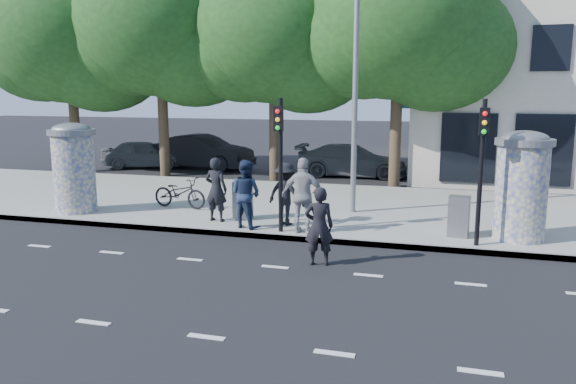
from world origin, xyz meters
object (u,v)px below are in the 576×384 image
(ad_column_left, at_px, (74,166))
(ped_c, at_px, (246,194))
(bicycle, at_px, (180,193))
(cabinet_right, at_px, (459,216))
(ad_column_right, at_px, (522,183))
(ped_d, at_px, (286,194))
(ped_b, at_px, (216,189))
(man_road, at_px, (319,226))
(car_left, at_px, (144,154))
(car_mid, at_px, (202,152))
(traffic_pole_far, at_px, (482,157))
(cabinet_left, at_px, (243,200))
(car_right, at_px, (352,161))
(ped_e, at_px, (304,196))
(traffic_pole_near, at_px, (280,151))
(street_lamp, at_px, (356,52))

(ad_column_left, distance_m, ped_c, 5.63)
(bicycle, distance_m, cabinet_right, 8.33)
(ad_column_right, bearing_deg, ped_d, -179.06)
(ped_b, distance_m, man_road, 4.41)
(car_left, relative_size, car_mid, 0.81)
(ad_column_right, xyz_separation_m, traffic_pole_far, (-1.00, -0.91, 0.69))
(ped_d, bearing_deg, ad_column_right, -163.01)
(ad_column_left, height_order, ped_d, ad_column_left)
(bicycle, bearing_deg, traffic_pole_far, -95.83)
(bicycle, xyz_separation_m, cabinet_left, (2.40, -0.89, 0.06))
(cabinet_right, xyz_separation_m, car_right, (-4.34, 10.08, 0.04))
(cabinet_right, bearing_deg, ped_e, -160.99)
(traffic_pole_far, xyz_separation_m, man_road, (-3.34, -1.95, -1.37))
(traffic_pole_near, distance_m, car_right, 10.94)
(traffic_pole_near, height_order, cabinet_left, traffic_pole_near)
(traffic_pole_far, bearing_deg, street_lamp, 140.12)
(ad_column_right, relative_size, cabinet_left, 2.48)
(ad_column_right, bearing_deg, car_right, 120.08)
(ped_e, relative_size, car_right, 0.40)
(ad_column_left, distance_m, cabinet_left, 5.25)
(ad_column_right, xyz_separation_m, man_road, (-4.34, -2.86, -0.68))
(street_lamp, relative_size, cabinet_left, 7.50)
(traffic_pole_far, distance_m, ped_d, 5.10)
(man_road, height_order, cabinet_right, man_road)
(ad_column_right, relative_size, man_road, 1.54)
(man_road, distance_m, bicycle, 6.63)
(car_right, bearing_deg, traffic_pole_near, 177.59)
(cabinet_left, bearing_deg, car_right, 76.70)
(ped_e, bearing_deg, ped_d, -48.57)
(traffic_pole_far, bearing_deg, cabinet_right, 118.58)
(ad_column_left, xyz_separation_m, traffic_pole_far, (11.40, -0.71, 0.69))
(ped_b, distance_m, cabinet_right, 6.46)
(ad_column_left, height_order, street_lamp, street_lamp)
(traffic_pole_far, height_order, ped_d, traffic_pole_far)
(ped_d, bearing_deg, cabinet_left, 2.47)
(ad_column_left, relative_size, ped_b, 1.49)
(traffic_pole_near, bearing_deg, ped_b, 161.15)
(man_road, xyz_separation_m, cabinet_left, (-2.89, 3.09, -0.18))
(ped_e, bearing_deg, bicycle, -24.66)
(ad_column_right, bearing_deg, traffic_pole_far, -137.79)
(ped_e, xyz_separation_m, car_mid, (-7.85, 11.20, -0.30))
(ped_d, distance_m, ped_e, 1.02)
(ad_column_right, xyz_separation_m, traffic_pole_near, (-5.80, -0.91, 0.69))
(ped_b, distance_m, car_right, 10.35)
(ped_c, distance_m, car_mid, 12.67)
(ped_c, relative_size, ped_e, 0.93)
(traffic_pole_far, bearing_deg, ped_e, 179.22)
(ped_c, bearing_deg, traffic_pole_far, -163.39)
(traffic_pole_near, height_order, ped_d, traffic_pole_near)
(ped_d, height_order, man_road, ped_d)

